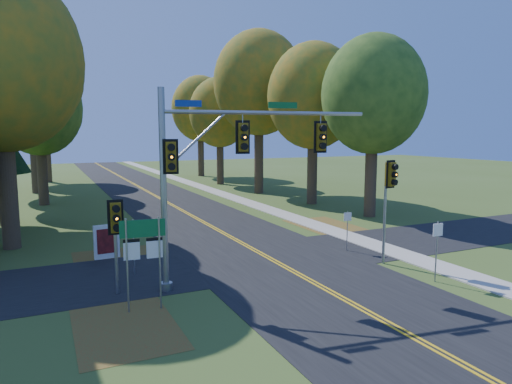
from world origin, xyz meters
name	(u,v)px	position (x,y,z in m)	size (l,w,h in m)	color
ground	(288,269)	(0.00, 0.00, 0.00)	(160.00, 160.00, 0.00)	#3C511C
road_main	(288,269)	(0.00, 0.00, 0.01)	(8.00, 160.00, 0.02)	black
road_cross	(268,258)	(0.00, 2.00, 0.01)	(60.00, 6.00, 0.02)	black
centerline_left	(286,269)	(-0.10, 0.00, 0.03)	(0.10, 160.00, 0.01)	gold
centerline_right	(290,268)	(0.10, 0.00, 0.03)	(0.10, 160.00, 0.01)	gold
sidewalk_east	(397,253)	(6.20, 0.00, 0.03)	(1.60, 160.00, 0.06)	#9E998E
leaf_patch_w_near	(122,263)	(-6.50, 4.00, 0.01)	(4.00, 6.00, 0.00)	brown
leaf_patch_e	(337,229)	(6.80, 6.00, 0.01)	(3.50, 8.00, 0.00)	brown
leaf_patch_w_far	(125,325)	(-7.50, -3.00, 0.01)	(3.00, 5.00, 0.00)	brown
tree_w_a	(1,61)	(-11.13, 9.38, 9.49)	(8.00, 8.00, 14.15)	#38281C
tree_e_a	(373,95)	(11.57, 8.77, 8.53)	(7.20, 7.20, 12.73)	#38281C
tree_e_b	(314,97)	(10.97, 15.58, 8.90)	(7.60, 7.60, 13.33)	#38281C
tree_w_c	(39,108)	(-9.54, 24.47, 7.94)	(6.80, 6.80, 11.91)	#38281C
tree_e_c	(259,84)	(9.88, 23.69, 10.66)	(8.80, 8.80, 15.79)	#38281C
tree_w_d	(32,93)	(-10.13, 33.18, 9.78)	(8.20, 8.20, 14.56)	#38281C
tree_e_d	(220,113)	(9.26, 32.87, 8.24)	(7.00, 7.00, 12.32)	#38281C
tree_w_e	(44,98)	(-8.92, 44.09, 10.07)	(8.40, 8.40, 14.97)	#38281C
tree_e_e	(201,109)	(10.47, 43.58, 9.19)	(7.80, 7.80, 13.74)	#38281C
traffic_mast	(218,161)	(-3.53, -0.81, 4.87)	(8.28, 1.47, 7.57)	gray
east_signal_pole	(389,186)	(4.39, -1.28, 3.60)	(0.55, 0.64, 4.75)	gray
ped_signal_pole	(116,225)	(-7.27, -0.23, 2.65)	(0.56, 0.65, 3.57)	gray
route_sign_cluster	(143,245)	(-6.67, -2.04, 2.24)	(1.48, 0.23, 3.18)	gray
info_kiosk	(107,242)	(-6.99, 5.16, 0.81)	(1.19, 0.27, 1.63)	silver
reg_sign_e_north	(347,224)	(4.22, 1.49, 1.40)	(0.38, 0.14, 2.04)	gray
reg_sign_e_south	(437,241)	(4.51, -4.01, 1.69)	(0.47, 0.08, 2.47)	gray
reg_sign_w	(133,237)	(-6.27, 2.05, 1.63)	(0.45, 0.11, 2.38)	gray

